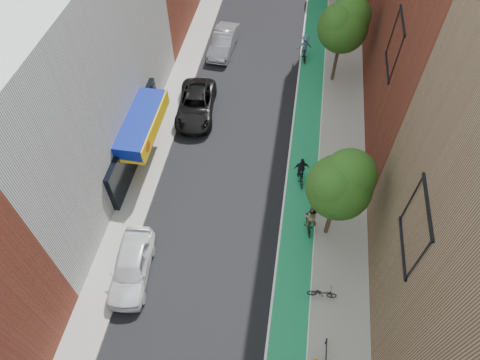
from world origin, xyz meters
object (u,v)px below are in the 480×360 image
at_px(parked_car_black, 196,105).
at_px(cyclist_lane_near, 310,218).
at_px(parked_car_silver, 223,42).
at_px(parked_car_white, 131,267).
at_px(cyclist_lane_mid, 301,173).
at_px(cyclist_lane_far, 304,49).

relative_size(parked_car_black, cyclist_lane_near, 2.47).
bearing_deg(parked_car_black, parked_car_silver, 80.07).
relative_size(parked_car_silver, cyclist_lane_near, 2.17).
relative_size(parked_car_white, cyclist_lane_mid, 2.40).
bearing_deg(cyclist_lane_mid, parked_car_black, -45.68).
distance_m(parked_car_white, cyclist_lane_mid, 11.56).
bearing_deg(parked_car_black, parked_car_white, -98.53).
distance_m(parked_car_black, parked_car_silver, 7.91).
distance_m(cyclist_lane_near, cyclist_lane_far, 16.23).
bearing_deg(cyclist_lane_far, parked_car_silver, -16.28).
xyz_separation_m(parked_car_white, parked_car_black, (0.58, 12.95, -0.04)).
distance_m(cyclist_lane_near, cyclist_lane_mid, 3.53).
relative_size(parked_car_white, parked_car_black, 0.85).
bearing_deg(cyclist_lane_near, parked_car_silver, -73.42).
bearing_deg(parked_car_white, cyclist_lane_near, 19.92).
xyz_separation_m(parked_car_black, cyclist_lane_near, (8.58, -8.50, 0.21)).
xyz_separation_m(parked_car_white, cyclist_lane_near, (9.16, 4.45, 0.18)).
bearing_deg(parked_car_silver, cyclist_lane_mid, -57.26).
xyz_separation_m(parked_car_silver, cyclist_lane_near, (8.03, -16.39, 0.18)).
height_order(parked_car_white, parked_car_silver, parked_car_white).
distance_m(cyclist_lane_mid, cyclist_lane_far, 12.74).
relative_size(parked_car_black, parked_car_silver, 1.14).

